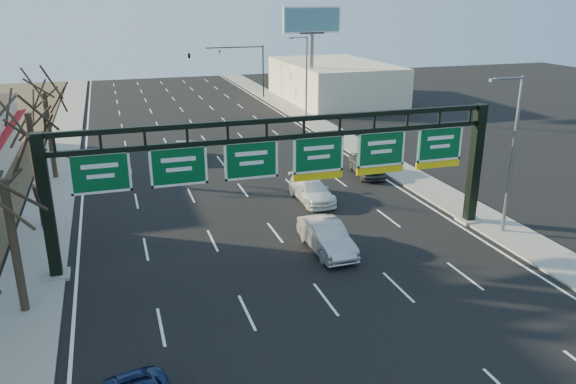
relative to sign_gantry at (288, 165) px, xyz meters
name	(u,v)px	position (x,y,z in m)	size (l,w,h in m)	color
ground	(343,322)	(-0.16, -8.00, -4.63)	(160.00, 160.00, 0.00)	black
sidewalk_left	(51,199)	(-12.96, 12.00, -4.57)	(3.00, 120.00, 0.12)	gray
sidewalk_right	(391,166)	(12.64, 12.00, -4.57)	(3.00, 120.00, 0.12)	gray
lane_markings	(237,182)	(-0.16, 12.00, -4.62)	(21.60, 120.00, 0.01)	white
sign_gantry	(288,165)	(0.00, 0.00, 0.00)	(24.60, 1.20, 7.20)	black
building_right_distant	(334,82)	(19.84, 42.00, -2.13)	(12.00, 20.00, 5.00)	beige
tree_mid	(25,95)	(-12.96, 7.00, 3.23)	(3.60, 3.60, 9.24)	#30241A
tree_far	(42,78)	(-12.96, 17.00, 2.86)	(3.60, 3.60, 8.86)	#30241A
streetlight_near	(512,148)	(12.31, -2.00, 0.45)	(2.15, 0.22, 9.00)	slate
streetlight_far	(305,73)	(12.31, 32.00, 0.45)	(2.15, 0.22, 9.00)	slate
billboard_right	(312,33)	(14.84, 36.98, 4.43)	(7.00, 0.50, 12.00)	slate
traffic_signal_mast	(218,58)	(5.53, 47.00, 0.87)	(10.16, 0.54, 7.00)	black
car_silver_sedan	(327,237)	(1.77, -1.20, -3.82)	(1.72, 4.93, 1.62)	#9E9DA1
car_white_wagon	(312,190)	(3.75, 6.50, -3.92)	(2.00, 4.91, 1.42)	white
car_grey_far	(367,165)	(9.75, 10.65, -3.82)	(1.91, 4.74, 1.62)	#424547
car_silver_distant	(185,151)	(-2.89, 19.28, -3.91)	(1.52, 4.36, 1.44)	#ADAEB2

